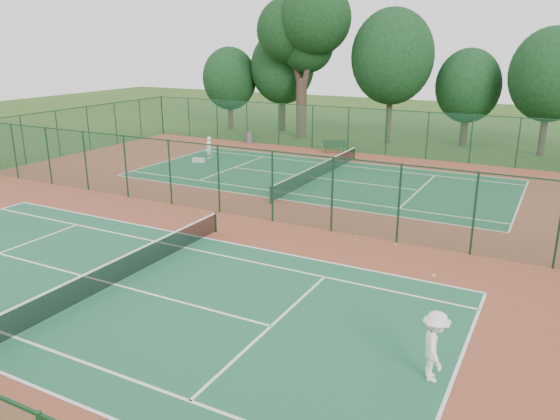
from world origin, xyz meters
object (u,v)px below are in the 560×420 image
object	(u,v)px
kit_bag	(199,160)
trash_bin	(249,138)
player_far	(209,148)
big_tree	(304,29)
bench	(335,146)
player_near	(435,346)

from	to	relation	value
kit_bag	trash_bin	bearing A→B (deg)	79.90
player_far	big_tree	distance (m)	14.64
bench	big_tree	distance (m)	11.59
trash_bin	big_tree	bearing A→B (deg)	60.91
player_far	trash_bin	distance (m)	6.93
bench	kit_bag	xyz separation A→B (m)	(-7.34, -7.73, -0.38)
trash_bin	bench	world-z (taller)	bench
player_far	player_near	bearing A→B (deg)	52.16
big_tree	player_near	bearing A→B (deg)	-59.24
bench	trash_bin	bearing A→B (deg)	156.74
trash_bin	player_near	bearing A→B (deg)	-51.23
trash_bin	kit_bag	bearing A→B (deg)	-85.21
kit_bag	player_near	bearing A→B (deg)	-56.61
big_tree	player_far	bearing A→B (deg)	-99.95
player_far	kit_bag	distance (m)	1.54
player_near	trash_bin	xyz separation A→B (m)	(-21.66, 26.96, -0.48)
player_near	kit_bag	xyz separation A→B (m)	(-20.96, 18.69, -0.80)
bench	kit_bag	size ratio (longest dim) A/B	2.05
player_far	kit_bag	bearing A→B (deg)	7.81
player_near	big_tree	size ratio (longest dim) A/B	0.14
player_near	bench	world-z (taller)	player_near
bench	big_tree	bearing A→B (deg)	115.15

